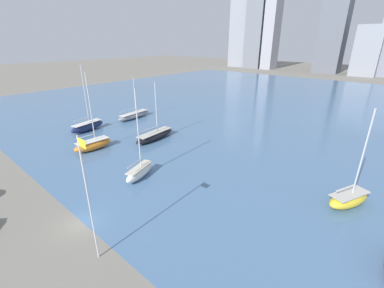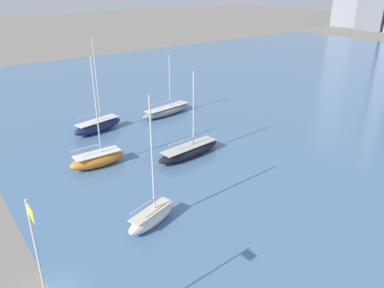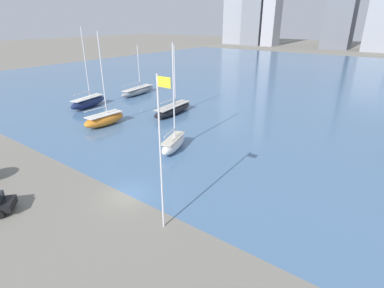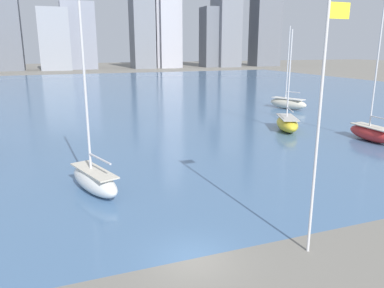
# 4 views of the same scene
# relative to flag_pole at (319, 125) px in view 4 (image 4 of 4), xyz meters

# --- Properties ---
(ground_plane) EXTENTS (500.00, 500.00, 0.00)m
(ground_plane) POSITION_rel_flag_pole_xyz_m (-5.86, 1.41, -6.62)
(ground_plane) COLOR gray
(harbor_water) EXTENTS (180.00, 140.00, 0.00)m
(harbor_water) POSITION_rel_flag_pole_xyz_m (-5.86, 71.41, -6.62)
(harbor_water) COLOR #4C7099
(harbor_water) RESTS_ON ground_plane
(flag_pole) EXTENTS (1.24, 0.14, 12.25)m
(flag_pole) POSITION_rel_flag_pole_xyz_m (0.00, 0.00, 0.00)
(flag_pole) COLOR silver
(flag_pole) RESTS_ON ground_plane
(distant_city_skyline) EXTENTS (209.86, 16.72, 73.02)m
(distant_city_skyline) POSITION_rel_flag_pole_xyz_m (14.30, 173.75, 21.38)
(distant_city_skyline) COLOR #8E939E
(distant_city_skyline) RESTS_ON ground_plane
(sailboat_white) EXTENTS (3.59, 6.47, 13.11)m
(sailboat_white) POSITION_rel_flag_pole_xyz_m (-9.32, 12.19, -5.62)
(sailboat_white) COLOR white
(sailboat_white) RESTS_ON harbor_water
(sailboat_yellow) EXTENTS (4.66, 6.71, 12.26)m
(sailboat_yellow) POSITION_rel_flag_pole_xyz_m (15.71, 24.65, -5.63)
(sailboat_yellow) COLOR yellow
(sailboat_yellow) RESTS_ON harbor_water
(sailboat_cream) EXTENTS (4.45, 7.18, 13.56)m
(sailboat_cream) POSITION_rel_flag_pole_xyz_m (25.97, 39.21, -5.58)
(sailboat_cream) COLOR beige
(sailboat_cream) RESTS_ON harbor_water
(sailboat_red) EXTENTS (2.32, 6.42, 15.23)m
(sailboat_red) POSITION_rel_flag_pole_xyz_m (21.48, 16.81, -5.62)
(sailboat_red) COLOR #B72828
(sailboat_red) RESTS_ON harbor_water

